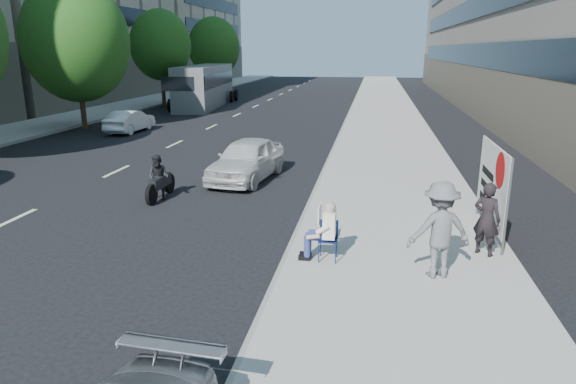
% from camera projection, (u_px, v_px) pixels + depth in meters
% --- Properties ---
extents(ground, '(160.00, 160.00, 0.00)m').
position_uv_depth(ground, '(217.00, 265.00, 11.26)').
color(ground, black).
rests_on(ground, ground).
extents(near_sidewalk, '(5.00, 120.00, 0.15)m').
position_uv_depth(near_sidewalk, '(386.00, 130.00, 29.61)').
color(near_sidewalk, '#B0ACA4').
rests_on(near_sidewalk, ground).
extents(far_sidewalk, '(4.50, 120.00, 0.15)m').
position_uv_depth(far_sidewalk, '(58.00, 122.00, 32.91)').
color(far_sidewalk, '#B0ACA4').
rests_on(far_sidewalk, ground).
extents(tree_far_c, '(6.00, 6.00, 8.47)m').
position_uv_depth(tree_far_c, '(76.00, 41.00, 29.19)').
color(tree_far_c, '#382616').
rests_on(tree_far_c, ground).
extents(tree_far_d, '(4.80, 4.80, 7.65)m').
position_uv_depth(tree_far_d, '(160.00, 45.00, 40.63)').
color(tree_far_d, '#382616').
rests_on(tree_far_d, ground).
extents(tree_far_e, '(5.40, 5.40, 7.89)m').
position_uv_depth(tree_far_e, '(214.00, 47.00, 53.96)').
color(tree_far_e, '#382616').
rests_on(tree_far_e, ground).
extents(seated_protester, '(0.83, 1.12, 1.31)m').
position_uv_depth(seated_protester, '(323.00, 228.00, 11.01)').
color(seated_protester, navy).
rests_on(seated_protester, near_sidewalk).
extents(jogger, '(1.42, 1.06, 1.96)m').
position_uv_depth(jogger, '(440.00, 230.00, 10.12)').
color(jogger, slate).
rests_on(jogger, near_sidewalk).
extents(pedestrian_woman, '(0.72, 0.67, 1.65)m').
position_uv_depth(pedestrian_woman, '(487.00, 219.00, 11.24)').
color(pedestrian_woman, black).
rests_on(pedestrian_woman, near_sidewalk).
extents(protest_banner, '(0.08, 3.06, 2.20)m').
position_uv_depth(protest_banner, '(492.00, 184.00, 12.49)').
color(protest_banner, '#4C4C4C').
rests_on(protest_banner, near_sidewalk).
extents(white_sedan_near, '(2.36, 4.59, 1.50)m').
position_uv_depth(white_sedan_near, '(247.00, 159.00, 18.46)').
color(white_sedan_near, silver).
rests_on(white_sedan_near, ground).
extents(white_sedan_mid, '(1.44, 3.84, 1.25)m').
position_uv_depth(white_sedan_mid, '(130.00, 121.00, 29.15)').
color(white_sedan_mid, white).
rests_on(white_sedan_mid, ground).
extents(motorcycle, '(0.70, 2.04, 1.42)m').
position_uv_depth(motorcycle, '(159.00, 180.00, 16.03)').
color(motorcycle, black).
rests_on(motorcycle, ground).
extents(bus, '(3.78, 12.27, 3.30)m').
position_uv_depth(bus, '(205.00, 86.00, 42.22)').
color(bus, slate).
rests_on(bus, ground).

